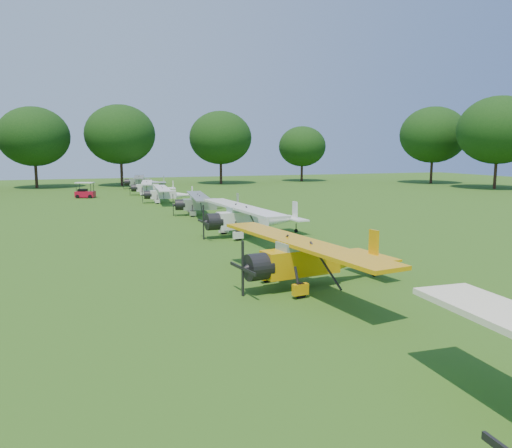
% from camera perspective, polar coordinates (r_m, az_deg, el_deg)
% --- Properties ---
extents(ground, '(160.00, 160.00, 0.00)m').
position_cam_1_polar(ground, '(28.34, -0.71, -3.19)').
color(ground, '#2F5114').
rests_on(ground, ground).
extents(tree_belt, '(137.36, 130.27, 14.52)m').
position_cam_1_polar(tree_belt, '(29.36, 5.92, 12.92)').
color(tree_belt, '#331C13').
rests_on(tree_belt, ground).
extents(aircraft_2, '(7.11, 11.28, 2.21)m').
position_cam_1_polar(aircraft_2, '(21.18, 6.33, -3.66)').
color(aircraft_2, '#DE9F09').
rests_on(aircraft_2, ground).
extents(aircraft_3, '(7.13, 11.37, 2.24)m').
position_cam_1_polar(aircraft_3, '(33.31, -0.71, 0.84)').
color(aircraft_3, white).
rests_on(aircraft_3, ground).
extents(aircraft_4, '(6.18, 9.81, 1.93)m').
position_cam_1_polar(aircraft_4, '(44.43, -5.85, 2.48)').
color(aircraft_4, silver).
rests_on(aircraft_4, ground).
extents(aircraft_5, '(5.78, 9.21, 1.81)m').
position_cam_1_polar(aircraft_5, '(55.51, -10.13, 3.51)').
color(aircraft_5, white).
rests_on(aircraft_5, ground).
extents(aircraft_6, '(5.87, 9.32, 1.83)m').
position_cam_1_polar(aircraft_6, '(65.49, -11.90, 4.20)').
color(aircraft_6, white).
rests_on(aircraft_6, ground).
extents(aircraft_7, '(6.40, 10.16, 1.99)m').
position_cam_1_polar(aircraft_7, '(76.37, -12.78, 4.83)').
color(aircraft_7, silver).
rests_on(aircraft_7, ground).
extents(golf_cart, '(2.48, 1.95, 1.87)m').
position_cam_1_polar(golf_cart, '(63.58, -18.98, 3.40)').
color(golf_cart, '#B60D27').
rests_on(golf_cart, ground).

